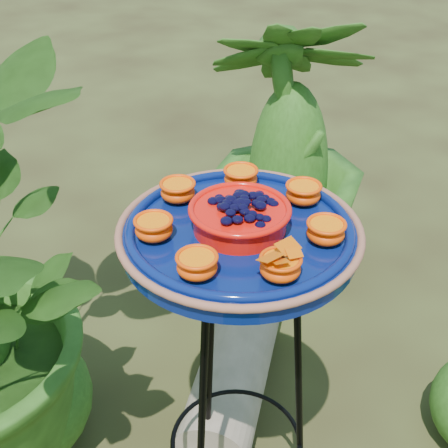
{
  "coord_description": "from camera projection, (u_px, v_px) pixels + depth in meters",
  "views": [
    {
      "loc": [
        -0.81,
        -0.56,
        1.48
      ],
      "look_at": [
        -0.17,
        0.09,
        0.89
      ],
      "focal_mm": 50.0,
      "sensor_mm": 36.0,
      "label": 1
    }
  ],
  "objects": [
    {
      "name": "shrub_back_right",
      "position": [
        289.0,
        149.0,
        2.2
      ],
      "size": [
        0.78,
        0.78,
        0.99
      ],
      "primitive_type": "imported",
      "rotation": [
        0.0,
        0.0,
        2.48
      ],
      "color": "#244713",
      "rests_on": "ground"
    },
    {
      "name": "driftwood_log",
      "position": [
        234.0,
        371.0,
        1.85
      ],
      "size": [
        0.62,
        0.5,
        0.2
      ],
      "primitive_type": "cylinder",
      "rotation": [
        0.0,
        1.57,
        0.57
      ],
      "color": "tan",
      "rests_on": "ground"
    },
    {
      "name": "feeder_dish",
      "position": [
        240.0,
        230.0,
        1.1
      ],
      "size": [
        0.53,
        0.53,
        0.1
      ],
      "rotation": [
        0.0,
        0.0,
        -0.32
      ],
      "color": "#071552",
      "rests_on": "tripod_stand"
    },
    {
      "name": "tripod_stand",
      "position": [
        237.0,
        374.0,
        1.3
      ],
      "size": [
        0.38,
        0.38,
        0.83
      ],
      "rotation": [
        0.0,
        0.0,
        -0.32
      ],
      "color": "black",
      "rests_on": "ground"
    }
  ]
}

